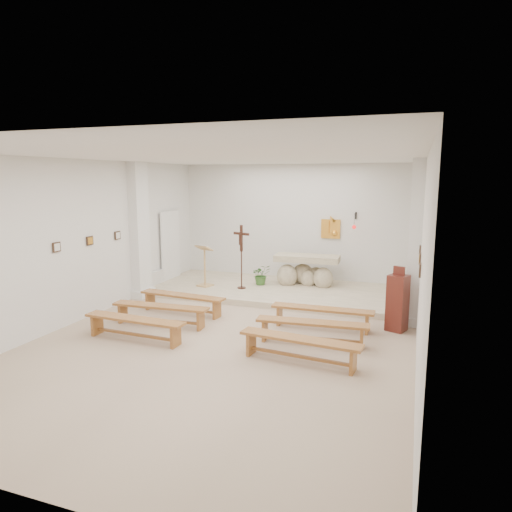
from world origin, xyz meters
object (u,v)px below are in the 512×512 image
at_px(crucifix_stand, 241,252).
at_px(donation_pedestal, 397,302).
at_px(bench_right_second, 312,327).
at_px(bench_left_second, 161,310).
at_px(bench_left_third, 135,324).
at_px(lectern, 204,265).
at_px(bench_right_front, 322,313).
at_px(altar, 306,272).
at_px(bench_left_front, 182,299).
at_px(bench_right_third, 300,344).

bearing_deg(crucifix_stand, donation_pedestal, -2.85).
xyz_separation_m(crucifix_stand, bench_right_second, (2.63, -3.08, -0.81)).
distance_m(bench_left_second, bench_left_third, 0.95).
xyz_separation_m(lectern, bench_right_front, (3.69, -2.04, -0.39)).
distance_m(donation_pedestal, bench_right_second, 2.01).
relative_size(bench_right_front, bench_left_second, 1.00).
xyz_separation_m(lectern, bench_right_second, (3.69, -2.98, -0.39)).
height_order(altar, bench_right_front, altar).
relative_size(crucifix_stand, donation_pedestal, 1.28).
bearing_deg(bench_left_second, bench_left_third, -93.50).
height_order(bench_left_front, bench_right_front, same).
relative_size(altar, bench_left_second, 0.84).
xyz_separation_m(bench_left_second, bench_left_third, (0.00, -0.95, 0.00)).
height_order(bench_right_second, bench_right_third, same).
height_order(crucifix_stand, bench_right_front, crucifix_stand).
distance_m(lectern, bench_left_second, 3.04).
distance_m(bench_left_front, bench_right_third, 3.78).
bearing_deg(crucifix_stand, bench_left_third, -78.96).
distance_m(lectern, bench_left_third, 3.97).
bearing_deg(bench_left_front, lectern, 106.47).
xyz_separation_m(lectern, donation_pedestal, (5.15, -1.63, -0.14)).
height_order(altar, bench_left_third, altar).
distance_m(crucifix_stand, donation_pedestal, 4.48).
bearing_deg(bench_left_second, bench_right_third, -19.65).
bearing_deg(altar, lectern, -159.40).
xyz_separation_m(altar, lectern, (-2.59, -1.11, 0.23)).
relative_size(crucifix_stand, bench_left_third, 0.81).
xyz_separation_m(donation_pedestal, bench_left_front, (-4.74, -0.41, -0.26)).
xyz_separation_m(bench_left_front, bench_left_second, (0.00, -0.95, 0.00)).
bearing_deg(bench_right_third, bench_left_third, -174.13).
distance_m(bench_right_front, bench_left_third, 3.78).
height_order(donation_pedestal, bench_right_front, donation_pedestal).
relative_size(donation_pedestal, bench_right_second, 0.63).
bearing_deg(bench_left_third, bench_right_third, 2.40).
distance_m(crucifix_stand, bench_left_third, 4.16).
relative_size(bench_left_second, bench_right_third, 1.00).
xyz_separation_m(bench_left_second, bench_right_second, (3.27, -0.00, 0.00)).
bearing_deg(bench_right_front, bench_left_third, -151.41).
bearing_deg(bench_left_third, bench_right_front, 32.48).
height_order(altar, bench_right_second, altar).
xyz_separation_m(altar, crucifix_stand, (-1.54, -1.01, 0.64)).
relative_size(lectern, bench_left_third, 0.55).
bearing_deg(crucifix_stand, bench_right_third, -36.80).
relative_size(bench_left_front, bench_right_front, 1.01).
bearing_deg(bench_left_second, lectern, 94.44).
relative_size(altar, lectern, 1.54).
xyz_separation_m(crucifix_stand, bench_right_third, (2.63, -4.03, -0.81)).
relative_size(altar, bench_right_second, 0.84).
bearing_deg(crucifix_stand, bench_left_second, -81.66).
bearing_deg(bench_right_front, bench_left_front, 178.51).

